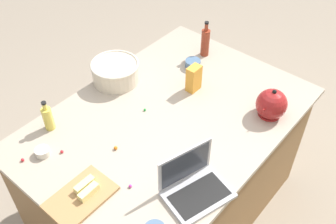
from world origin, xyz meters
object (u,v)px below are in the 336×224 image
mixing_bowl_large (115,71)px  kettle (271,105)px  bottle_soy (205,42)px  butter_stick_left (85,185)px  ramekin_small (43,152)px  bottle_oil (48,118)px  cutting_board (81,197)px  ramekin_wide (193,64)px  candy_bag (194,78)px  laptop (194,185)px  butter_stick_right (89,192)px

mixing_bowl_large → kettle: size_ratio=1.44×
bottle_soy → butter_stick_left: 1.31m
ramekin_small → bottle_oil: bearing=-138.9°
kettle → cutting_board: bearing=-19.8°
mixing_bowl_large → ramekin_wide: mixing_bowl_large is taller
bottle_soy → kettle: 0.69m
cutting_board → candy_bag: size_ratio=1.89×
bottle_soy → kettle: (0.24, 0.65, -0.02)m
butter_stick_left → bottle_soy: bearing=-169.8°
mixing_bowl_large → bottle_oil: 0.54m
bottle_soy → kettle: bearing=69.4°
bottle_soy → cutting_board: (1.34, 0.26, -0.09)m
mixing_bowl_large → ramekin_wide: bearing=146.3°
bottle_oil → ramekin_small: bearing=41.1°
bottle_oil → candy_bag: (-0.79, 0.41, 0.01)m
candy_bag → butter_stick_left: bearing=3.8°
laptop → candy_bag: laptop is taller
butter_stick_right → bottle_oil: bearing=-107.8°
bottle_oil → kettle: bearing=135.2°
mixing_bowl_large → bottle_soy: (-0.60, 0.26, 0.03)m
bottle_soy → candy_bag: bottle_soy is taller
laptop → butter_stick_right: laptop is taller
bottle_oil → bottle_soy: bearing=168.2°
bottle_soy → ramekin_small: 1.29m
kettle → ramekin_small: (1.04, -0.76, -0.06)m
ramekin_small → bottle_soy: bearing=175.2°
laptop → butter_stick_left: size_ratio=3.27×
butter_stick_left → bottle_oil: bearing=-107.8°
cutting_board → ramekin_wide: ramekin_wide is taller
bottle_soy → kettle: bottle_soy is taller
laptop → ramekin_wide: size_ratio=3.52×
laptop → mixing_bowl_large: (-0.36, -0.90, 0.02)m
bottle_soy → ramekin_small: (1.28, -0.11, -0.08)m
laptop → candy_bag: (-0.61, -0.47, 0.04)m
mixing_bowl_large → candy_bag: candy_bag is taller
bottle_oil → butter_stick_left: bearing=72.2°
candy_bag → bottle_oil: bearing=-27.3°
bottle_oil → laptop: bearing=101.8°
laptop → mixing_bowl_large: bearing=-111.7°
kettle → butter_stick_right: kettle is taller
kettle → ramekin_wide: size_ratio=2.09×
kettle → ramekin_small: size_ratio=2.70×
butter_stick_left → butter_stick_right: size_ratio=1.00×
kettle → cutting_board: kettle is taller
cutting_board → ramekin_small: (-0.05, -0.36, 0.01)m
laptop → ramekin_small: size_ratio=4.54×
butter_stick_left → candy_bag: bearing=-176.2°
mixing_bowl_large → ramekin_wide: size_ratio=3.00×
laptop → butter_stick_left: 0.52m
mixing_bowl_large → butter_stick_right: (0.71, 0.54, -0.03)m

